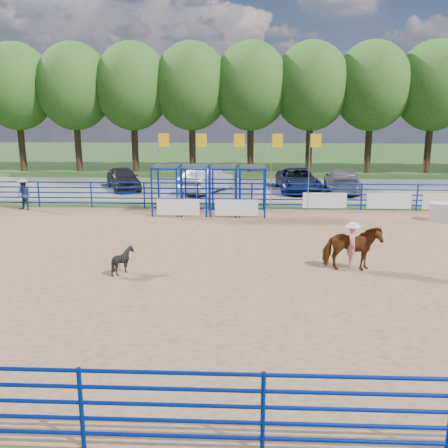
{
  "coord_description": "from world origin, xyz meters",
  "views": [
    {
      "loc": [
        -0.31,
        -17.2,
        5.65
      ],
      "look_at": [
        -1.13,
        1.0,
        1.3
      ],
      "focal_mm": 40.0,
      "sensor_mm": 36.0,
      "label": 1
    }
  ],
  "objects": [
    {
      "name": "ground",
      "position": [
        0.0,
        0.0,
        0.0
      ],
      "size": [
        120.0,
        120.0,
        0.0
      ],
      "primitive_type": "plane",
      "color": "#334F1F",
      "rests_on": "ground"
    },
    {
      "name": "arena_dirt",
      "position": [
        0.0,
        0.0,
        0.01
      ],
      "size": [
        30.0,
        20.0,
        0.02
      ],
      "primitive_type": "cube",
      "color": "#A07550",
      "rests_on": "ground"
    },
    {
      "name": "gravel_strip",
      "position": [
        0.0,
        17.0,
        0.01
      ],
      "size": [
        40.0,
        10.0,
        0.01
      ],
      "primitive_type": "cube",
      "color": "slate",
      "rests_on": "ground"
    },
    {
      "name": "announcer_table",
      "position": [
        9.69,
        7.35,
        0.48
      ],
      "size": [
        1.89,
        1.41,
        0.91
      ],
      "primitive_type": "cube",
      "rotation": [
        0.0,
        0.0,
        -0.4
      ],
      "color": "silver",
      "rests_on": "arena_dirt"
    },
    {
      "name": "horse_and_rider",
      "position": [
        3.36,
        -0.44,
        0.91
      ],
      "size": [
        1.97,
        0.95,
        2.37
      ],
      "color": "brown",
      "rests_on": "arena_dirt"
    },
    {
      "name": "calf",
      "position": [
        -4.5,
        -1.07,
        0.48
      ],
      "size": [
        1.02,
        0.96,
        0.92
      ],
      "primitive_type": "imported",
      "rotation": [
        0.0,
        0.0,
        1.87
      ],
      "color": "black",
      "rests_on": "arena_dirt"
    },
    {
      "name": "spectator_cowboy",
      "position": [
        -12.49,
        9.2,
        0.87
      ],
      "size": [
        0.94,
        0.83,
        1.68
      ],
      "color": "navy",
      "rests_on": "arena_dirt"
    },
    {
      "name": "car_a",
      "position": [
        -8.74,
        16.35,
        0.78
      ],
      "size": [
        3.51,
        4.87,
        1.54
      ],
      "primitive_type": "imported",
      "rotation": [
        0.0,
        0.0,
        0.42
      ],
      "color": "black",
      "rests_on": "gravel_strip"
    },
    {
      "name": "car_b",
      "position": [
        -2.93,
        15.48,
        0.82
      ],
      "size": [
        3.46,
        5.18,
        1.62
      ],
      "primitive_type": "imported",
      "rotation": [
        0.0,
        0.0,
        2.75
      ],
      "color": "#979A9F",
      "rests_on": "gravel_strip"
    },
    {
      "name": "car_c",
      "position": [
        3.12,
        16.2,
        0.76
      ],
      "size": [
        2.73,
        5.53,
        1.51
      ],
      "primitive_type": "imported",
      "rotation": [
        0.0,
        0.0,
        0.04
      ],
      "color": "black",
      "rests_on": "gravel_strip"
    },
    {
      "name": "car_d",
      "position": [
        6.06,
        16.07,
        0.79
      ],
      "size": [
        2.69,
        5.56,
        1.56
      ],
      "primitive_type": "imported",
      "rotation": [
        0.0,
        0.0,
        3.04
      ],
      "color": "#5F5F61",
      "rests_on": "gravel_strip"
    },
    {
      "name": "perimeter_fence",
      "position": [
        0.0,
        0.0,
        0.75
      ],
      "size": [
        30.1,
        20.1,
        1.5
      ],
      "color": "#07219D",
      "rests_on": "ground"
    },
    {
      "name": "chute_assembly",
      "position": [
        -1.9,
        8.84,
        1.26
      ],
      "size": [
        19.32,
        2.41,
        4.2
      ],
      "color": "#07219D",
      "rests_on": "ground"
    },
    {
      "name": "treeline",
      "position": [
        0.0,
        26.0,
        7.53
      ],
      "size": [
        56.4,
        6.4,
        11.24
      ],
      "color": "#3F2B19",
      "rests_on": "ground"
    }
  ]
}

